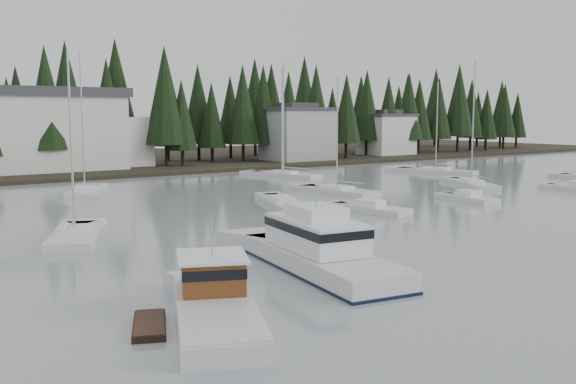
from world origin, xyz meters
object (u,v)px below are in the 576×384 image
at_px(cabin_cruiser_center, 320,255).
at_px(sailboat_4, 337,193).
at_px(sailboat_1, 436,173).
at_px(lobster_boat_brown, 213,308).
at_px(sailboat_0, 85,193).
at_px(runabout_4, 469,200).
at_px(runabout_1, 370,210).
at_px(sailboat_5, 75,238).
at_px(sailboat_8, 282,204).
at_px(sailboat_10, 471,185).
at_px(house_east_b, 386,133).
at_px(sailboat_7, 284,176).
at_px(house_east_a, 297,133).
at_px(harbor_inn, 42,130).

bearing_deg(cabin_cruiser_center, sailboat_4, -32.25).
bearing_deg(cabin_cruiser_center, sailboat_1, -45.10).
distance_m(lobster_boat_brown, sailboat_0, 43.31).
distance_m(sailboat_1, runabout_4, 28.47).
relative_size(lobster_boat_brown, cabin_cruiser_center, 0.77).
bearing_deg(runabout_1, sailboat_5, 72.47).
relative_size(lobster_boat_brown, sailboat_8, 0.76).
height_order(sailboat_0, sailboat_1, sailboat_0).
bearing_deg(cabin_cruiser_center, sailboat_10, -52.27).
relative_size(house_east_b, sailboat_5, 0.76).
relative_size(sailboat_7, runabout_1, 2.06).
distance_m(house_east_b, sailboat_4, 56.43).
xyz_separation_m(cabin_cruiser_center, sailboat_7, (26.83, 40.93, -0.68)).
distance_m(house_east_a, cabin_cruiser_center, 72.36).
height_order(cabin_cruiser_center, runabout_4, cabin_cruiser_center).
bearing_deg(sailboat_1, harbor_inn, 37.63).
bearing_deg(runabout_4, sailboat_5, 89.57).
bearing_deg(house_east_a, harbor_inn, 173.64).
bearing_deg(sailboat_7, cabin_cruiser_center, 130.33).
distance_m(sailboat_1, runabout_1, 37.23).
distance_m(runabout_1, runabout_4, 11.85).
bearing_deg(sailboat_8, runabout_1, -133.75).
xyz_separation_m(house_east_b, sailboat_4, (-42.76, -36.57, -4.35)).
bearing_deg(sailboat_1, sailboat_0, 65.70).
distance_m(house_east_b, runabout_4, 60.85).
relative_size(lobster_boat_brown, runabout_4, 1.62).
xyz_separation_m(sailboat_1, sailboat_8, (-34.69, -13.00, 0.01)).
height_order(cabin_cruiser_center, sailboat_5, sailboat_5).
height_order(cabin_cruiser_center, sailboat_8, sailboat_8).
bearing_deg(sailboat_10, cabin_cruiser_center, 146.50).
distance_m(house_east_a, sailboat_10, 38.84).
height_order(lobster_boat_brown, sailboat_4, sailboat_4).
xyz_separation_m(sailboat_8, runabout_4, (15.36, -7.90, 0.06)).
distance_m(sailboat_0, sailboat_4, 25.28).
bearing_deg(runabout_4, house_east_b, -32.67).
bearing_deg(sailboat_1, house_east_b, -50.61).
bearing_deg(sailboat_5, sailboat_7, -29.89).
height_order(sailboat_1, sailboat_10, sailboat_10).
bearing_deg(sailboat_4, cabin_cruiser_center, 130.96).
bearing_deg(sailboat_8, sailboat_0, 53.01).
height_order(house_east_b, sailboat_8, sailboat_8).
xyz_separation_m(house_east_a, sailboat_4, (-20.76, -34.57, -4.84)).
relative_size(runabout_1, runabout_4, 1.24).
xyz_separation_m(house_east_b, sailboat_7, (-37.36, -19.72, -4.32)).
height_order(house_east_b, lobster_boat_brown, house_east_b).
height_order(house_east_a, sailboat_5, sailboat_5).
distance_m(sailboat_1, sailboat_5, 57.17).
bearing_deg(sailboat_1, cabin_cruiser_center, 107.46).
distance_m(sailboat_0, sailboat_10, 41.35).
relative_size(house_east_a, sailboat_0, 0.73).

